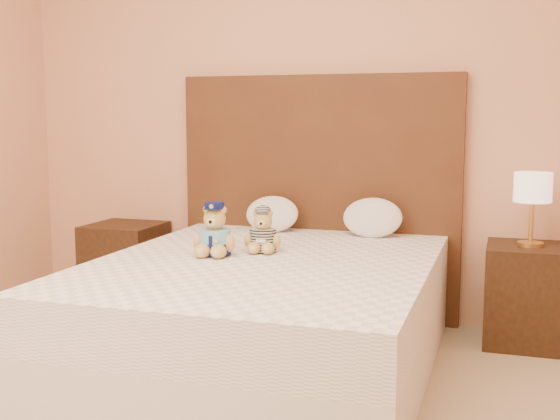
# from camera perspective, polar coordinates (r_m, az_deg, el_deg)

# --- Properties ---
(bed) EXTENTS (1.60, 2.00, 0.55)m
(bed) POSITION_cam_1_polar(r_m,az_deg,el_deg) (3.51, -1.24, -8.46)
(bed) COLOR white
(bed) RESTS_ON ground
(headboard) EXTENTS (1.75, 0.08, 1.50)m
(headboard) POSITION_cam_1_polar(r_m,az_deg,el_deg) (4.37, 3.11, 1.07)
(headboard) COLOR #4A2C16
(headboard) RESTS_ON ground
(nightstand_left) EXTENTS (0.45, 0.45, 0.55)m
(nightstand_left) POSITION_cam_1_polar(r_m,az_deg,el_deg) (4.73, -12.44, -4.42)
(nightstand_left) COLOR #382212
(nightstand_left) RESTS_ON ground
(nightstand_right) EXTENTS (0.45, 0.45, 0.55)m
(nightstand_right) POSITION_cam_1_polar(r_m,az_deg,el_deg) (4.10, 19.49, -6.53)
(nightstand_right) COLOR #382212
(nightstand_right) RESTS_ON ground
(lamp) EXTENTS (0.20, 0.20, 0.40)m
(lamp) POSITION_cam_1_polar(r_m,az_deg,el_deg) (4.01, 19.85, 1.45)
(lamp) COLOR gold
(lamp) RESTS_ON nightstand_right
(teddy_police) EXTENTS (0.25, 0.24, 0.27)m
(teddy_police) POSITION_cam_1_polar(r_m,az_deg,el_deg) (3.54, -5.32, -1.58)
(teddy_police) COLOR #B59146
(teddy_police) RESTS_ON bed
(teddy_prisoner) EXTENTS (0.23, 0.22, 0.22)m
(teddy_prisoner) POSITION_cam_1_polar(r_m,az_deg,el_deg) (3.62, -1.40, -1.68)
(teddy_prisoner) COLOR #B59146
(teddy_prisoner) RESTS_ON bed
(pillow_left) EXTENTS (0.33, 0.21, 0.23)m
(pillow_left) POSITION_cam_1_polar(r_m,az_deg,el_deg) (4.28, -0.65, -0.18)
(pillow_left) COLOR white
(pillow_left) RESTS_ON bed
(pillow_right) EXTENTS (0.35, 0.23, 0.25)m
(pillow_right) POSITION_cam_1_polar(r_m,az_deg,el_deg) (4.12, 7.53, -0.46)
(pillow_right) COLOR white
(pillow_right) RESTS_ON bed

